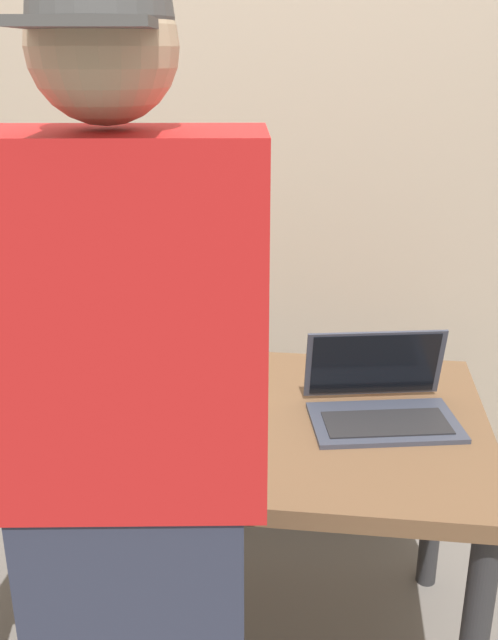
# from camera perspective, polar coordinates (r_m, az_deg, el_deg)

# --- Properties ---
(desk) EXTENTS (1.32, 0.80, 0.75)m
(desk) POSITION_cam_1_polar(r_m,az_deg,el_deg) (1.88, -2.08, -9.76)
(desk) COLOR brown
(desk) RESTS_ON ground
(laptop) EXTENTS (0.40, 0.32, 0.20)m
(laptop) POSITION_cam_1_polar(r_m,az_deg,el_deg) (1.83, 10.34, -6.18)
(laptop) COLOR #383D4C
(laptop) RESTS_ON desk
(beer_bottle_green) EXTENTS (0.07, 0.07, 0.32)m
(beer_bottle_green) POSITION_cam_1_polar(r_m,az_deg,el_deg) (2.13, -11.63, 0.11)
(beer_bottle_green) COLOR #333333
(beer_bottle_green) RESTS_ON desk
(beer_bottle_dark) EXTENTS (0.07, 0.07, 0.27)m
(beer_bottle_dark) POSITION_cam_1_polar(r_m,az_deg,el_deg) (1.95, -8.95, -2.48)
(beer_bottle_dark) COLOR #472B14
(beer_bottle_dark) RESTS_ON desk
(beer_bottle_brown) EXTENTS (0.06, 0.06, 0.31)m
(beer_bottle_brown) POSITION_cam_1_polar(r_m,az_deg,el_deg) (2.03, -8.30, -1.11)
(beer_bottle_brown) COLOR #1E5123
(beer_bottle_brown) RESTS_ON desk
(person_figure) EXTENTS (0.45, 0.31, 1.73)m
(person_figure) POSITION_cam_1_polar(r_m,az_deg,el_deg) (1.23, -9.08, -15.16)
(person_figure) COLOR #2D3347
(person_figure) RESTS_ON ground
(coffee_mug) EXTENTS (0.12, 0.08, 0.09)m
(coffee_mug) POSITION_cam_1_polar(r_m,az_deg,el_deg) (2.02, 10.19, -3.49)
(coffee_mug) COLOR #BF4C33
(coffee_mug) RESTS_ON desk
(back_wall) EXTENTS (6.00, 0.10, 2.60)m
(back_wall) POSITION_cam_1_polar(r_m,az_deg,el_deg) (2.35, 0.49, 13.15)
(back_wall) COLOR tan
(back_wall) RESTS_ON ground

